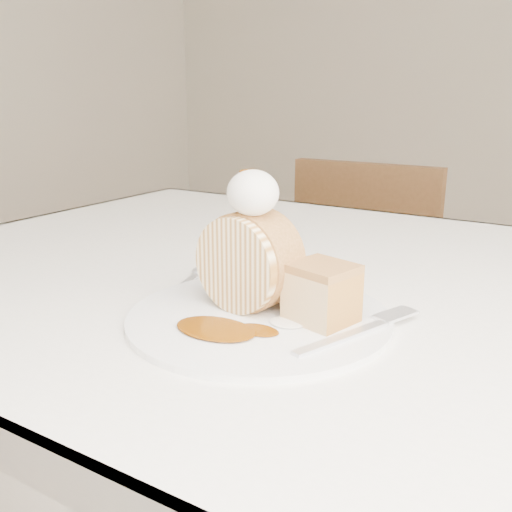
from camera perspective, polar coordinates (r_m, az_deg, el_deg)
The scene contains 10 objects.
table at distance 0.78m, azimuth 10.40°, elevation -8.90°, with size 1.40×0.90×0.75m.
chair_far at distance 1.62m, azimuth 11.63°, elevation -2.93°, with size 0.39×0.39×0.82m.
plate at distance 0.61m, azimuth 0.31°, elevation -6.14°, with size 0.28×0.28×0.01m, color white.
roulade_slice at distance 0.61m, azimuth -0.73°, elevation -0.51°, with size 0.10×0.10×0.06m, color #FFE8B1.
cake_chunk at distance 0.59m, azimuth 6.58°, elevation -4.04°, with size 0.06×0.06×0.05m, color #B27743.
whipped_cream at distance 0.59m, azimuth -0.30°, elevation 6.34°, with size 0.05×0.05×0.05m, color white.
caramel_drizzle at distance 0.59m, azimuth -0.49°, elevation 9.01°, with size 0.03×0.02×0.01m, color #653104.
caramel_pool at distance 0.57m, azimuth -4.07°, elevation -7.24°, with size 0.09×0.06×0.00m, color #653104, non-canonical shape.
fork at distance 0.55m, azimuth 8.59°, elevation -8.09°, with size 0.02×0.17×0.00m, color silver.
spoon at distance 0.71m, azimuth -7.59°, elevation -3.20°, with size 0.02×0.14×0.00m, color silver.
Camera 1 is at (0.25, -0.46, 0.98)m, focal length 40.00 mm.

